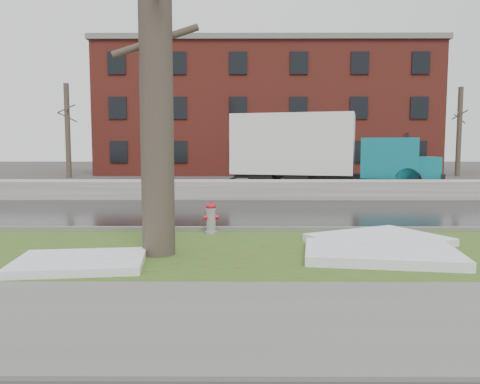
{
  "coord_description": "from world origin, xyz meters",
  "views": [
    {
      "loc": [
        0.09,
        -10.55,
        2.12
      ],
      "look_at": [
        0.04,
        1.14,
        1.0
      ],
      "focal_mm": 35.0,
      "sensor_mm": 36.0,
      "label": 1
    }
  ],
  "objects_px": {
    "worker": "(158,157)",
    "fire_hydrant": "(211,217)",
    "tree": "(156,46)",
    "box_truck": "(318,150)"
  },
  "relations": [
    {
      "from": "fire_hydrant",
      "to": "box_truck",
      "type": "bearing_deg",
      "value": 56.17
    },
    {
      "from": "worker",
      "to": "box_truck",
      "type": "bearing_deg",
      "value": -150.05
    },
    {
      "from": "worker",
      "to": "fire_hydrant",
      "type": "bearing_deg",
      "value": 113.46
    },
    {
      "from": "box_truck",
      "to": "fire_hydrant",
      "type": "bearing_deg",
      "value": -95.79
    },
    {
      "from": "box_truck",
      "to": "worker",
      "type": "distance_m",
      "value": 7.98
    },
    {
      "from": "tree",
      "to": "box_truck",
      "type": "bearing_deg",
      "value": 69.29
    },
    {
      "from": "fire_hydrant",
      "to": "tree",
      "type": "relative_size",
      "value": 0.1
    },
    {
      "from": "fire_hydrant",
      "to": "tree",
      "type": "distance_m",
      "value": 4.28
    },
    {
      "from": "tree",
      "to": "fire_hydrant",
      "type": "bearing_deg",
      "value": 68.29
    },
    {
      "from": "tree",
      "to": "worker",
      "type": "relative_size",
      "value": 4.17
    }
  ]
}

